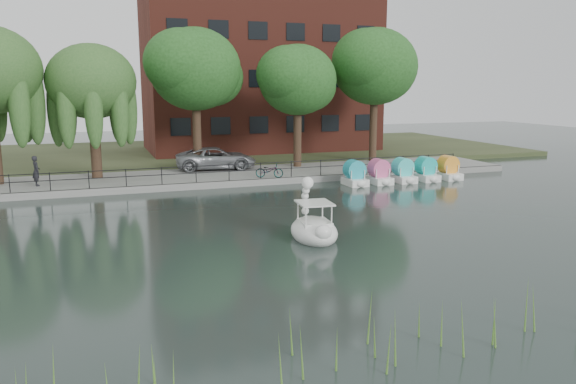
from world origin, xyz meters
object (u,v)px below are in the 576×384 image
pedestrian (36,169)px  swan_boat (314,226)px  minivan (216,157)px  bicycle (269,170)px

pedestrian → swan_boat: (11.19, -14.42, -0.87)m
minivan → pedestrian: 11.45m
minivan → swan_boat: swan_boat is taller
bicycle → swan_boat: size_ratio=0.58×
pedestrian → minivan: bearing=-90.7°
minivan → bicycle: size_ratio=3.63×
minivan → pedestrian: size_ratio=3.15×
pedestrian → swan_boat: 18.27m
bicycle → pedestrian: pedestrian is taller
bicycle → swan_boat: bearing=-165.6°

